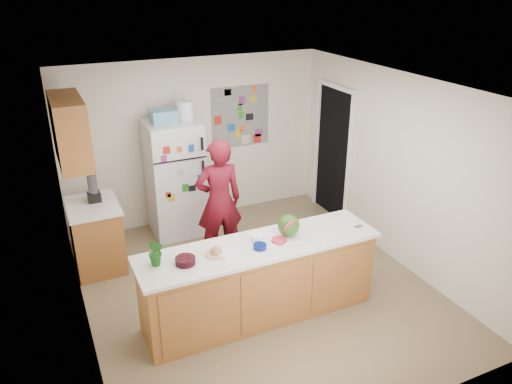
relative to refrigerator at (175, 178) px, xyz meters
name	(u,v)px	position (x,y,z in m)	size (l,w,h in m)	color
floor	(257,288)	(0.45, -1.88, -0.86)	(4.00, 4.50, 0.02)	brown
wall_back	(195,141)	(0.45, 0.38, 0.40)	(4.00, 0.02, 2.50)	beige
wall_left	(73,231)	(-1.56, -1.88, 0.40)	(0.02, 4.50, 2.50)	beige
wall_right	(397,170)	(2.46, -1.88, 0.40)	(0.02, 4.50, 2.50)	beige
ceiling	(257,86)	(0.45, -1.88, 1.66)	(4.00, 4.50, 0.02)	white
doorway	(334,153)	(2.44, -0.43, 0.17)	(0.03, 0.85, 2.04)	black
peninsula_base	(260,282)	(0.25, -2.38, -0.41)	(2.60, 0.62, 0.88)	brown
peninsula_top	(260,246)	(0.25, -2.38, 0.05)	(2.68, 0.70, 0.04)	silver
side_counter_base	(97,237)	(-1.24, -0.53, -0.42)	(0.60, 0.80, 0.86)	brown
side_counter_top	(92,206)	(-1.24, -0.53, 0.03)	(0.64, 0.84, 0.04)	silver
upper_cabinets	(70,131)	(-1.37, -0.58, 1.05)	(0.35, 1.00, 0.80)	brown
refrigerator	(175,178)	(0.00, 0.00, 0.00)	(0.75, 0.70, 1.70)	silver
fridge_top_bin	(164,116)	(-0.10, 0.00, 0.94)	(0.35, 0.28, 0.18)	#5999B2
photo_collage	(241,117)	(1.20, 0.36, 0.70)	(0.95, 0.01, 0.95)	slate
person	(219,201)	(0.30, -1.01, 0.00)	(0.62, 0.41, 1.70)	maroon
blender_appliance	(93,188)	(-1.19, -0.44, 0.24)	(0.12, 0.12, 0.38)	black
cutting_board	(284,238)	(0.56, -2.36, 0.08)	(0.38, 0.28, 0.01)	silver
watermelon	(289,225)	(0.62, -2.34, 0.20)	(0.24, 0.24, 0.24)	#1F5417
watermelon_slice	(279,240)	(0.46, -2.41, 0.09)	(0.16, 0.16, 0.02)	#C51F3E
cherry_bowl	(185,261)	(-0.59, -2.42, 0.11)	(0.20, 0.20, 0.07)	black
white_bowl	(258,237)	(0.28, -2.26, 0.10)	(0.17, 0.17, 0.06)	silver
cobalt_bowl	(260,246)	(0.21, -2.45, 0.10)	(0.14, 0.14, 0.05)	#05145C
plate	(217,254)	(-0.24, -2.37, 0.08)	(0.24, 0.24, 0.02)	#C0B096
paper_towel	(227,253)	(-0.14, -2.41, 0.08)	(0.20, 0.18, 0.02)	white
keys	(358,226)	(1.45, -2.48, 0.08)	(0.09, 0.04, 0.01)	slate
potted_plant	(156,252)	(-0.86, -2.33, 0.22)	(0.17, 0.13, 0.30)	#0E450E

